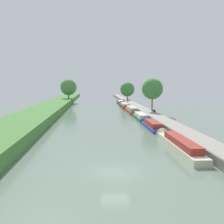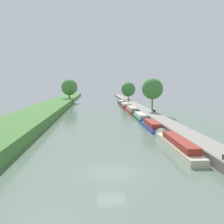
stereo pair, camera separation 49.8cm
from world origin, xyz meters
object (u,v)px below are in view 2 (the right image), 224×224
narrowboat_blue (150,125)px  mooring_bollard_near (223,157)px  narrowboat_cream (176,144)px  narrowboat_navy (121,102)px  mooring_bollard_far (124,99)px  park_bench (154,110)px  narrowboat_maroon (125,105)px  person_walking (128,100)px  narrowboat_red (131,110)px  narrowboat_green (140,116)px

narrowboat_blue → mooring_bollard_near: 22.47m
narrowboat_cream → narrowboat_navy: (0.01, 69.06, -0.11)m
narrowboat_navy → mooring_bollard_far: mooring_bollard_far is taller
narrowboat_cream → park_bench: (4.27, 30.81, 0.72)m
narrowboat_cream → narrowboat_maroon: bearing=90.2°
person_walking → mooring_bollard_far: 11.09m
narrowboat_navy → park_bench: (4.26, -38.26, 0.84)m
narrowboat_cream → narrowboat_red: 39.45m
narrowboat_maroon → person_walking: bearing=74.2°
narrowboat_navy → mooring_bollard_far: size_ratio=24.34×
narrowboat_maroon → park_bench: 24.46m
narrowboat_cream → narrowboat_navy: 69.06m
narrowboat_cream → person_walking: size_ratio=8.85×
narrowboat_blue → narrowboat_maroon: 40.30m
person_walking → mooring_bollard_far: bearing=91.3°
narrowboat_blue → narrowboat_red: size_ratio=0.76×
person_walking → mooring_bollard_near: size_ratio=3.69×
narrowboat_cream → mooring_bollard_near: bearing=-76.6°
narrowboat_green → narrowboat_navy: size_ratio=1.08×
narrowboat_blue → person_walking: bearing=87.4°
narrowboat_blue → park_bench: size_ratio=7.33×
narrowboat_red → mooring_bollard_far: (1.92, 34.54, 0.59)m
person_walking → park_bench: bearing=-86.2°
narrowboat_maroon → mooring_bollard_near: (2.03, -62.68, 0.66)m
narrowboat_red → mooring_bollard_near: size_ratio=32.05×
narrowboat_cream → narrowboat_blue: size_ratio=1.34×
narrowboat_blue → mooring_bollard_far: (1.93, 59.44, 0.68)m
narrowboat_maroon → narrowboat_blue: bearing=-89.9°
mooring_bollard_near → mooring_bollard_far: (0.00, 81.82, 0.00)m
narrowboat_cream → narrowboat_green: bearing=89.9°
narrowboat_blue → narrowboat_navy: (0.07, 54.52, -0.04)m
narrowboat_maroon → narrowboat_cream: bearing=-89.8°
narrowboat_navy → person_walking: person_walking is taller
narrowboat_cream → narrowboat_green: size_ratio=1.24×
narrowboat_green → narrowboat_navy: bearing=90.0°
narrowboat_navy → park_bench: 38.50m
person_walking → narrowboat_green: bearing=-93.3°
narrowboat_red → narrowboat_navy: narrowboat_red is taller
narrowboat_green → mooring_bollard_far: mooring_bollard_far is taller
narrowboat_navy → mooring_bollard_near: size_ratio=24.34×
person_walking → mooring_bollard_near: bearing=-90.2°
narrowboat_red → narrowboat_navy: 29.62m
narrowboat_maroon → mooring_bollard_far: size_ratio=34.12×
narrowboat_cream → narrowboat_maroon: (-0.16, 54.85, -0.06)m
narrowboat_cream → person_walking: 62.97m
narrowboat_maroon → narrowboat_navy: narrowboat_maroon is taller
narrowboat_red → mooring_bollard_far: 34.60m
narrowboat_blue → narrowboat_maroon: size_ratio=0.72×
narrowboat_maroon → mooring_bollard_near: 62.72m
mooring_bollard_near → narrowboat_navy: bearing=91.4°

